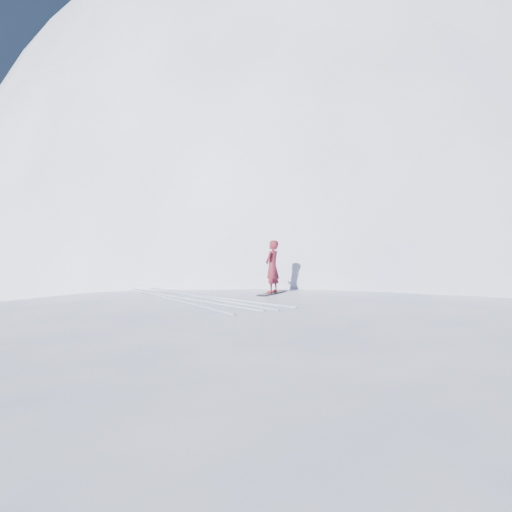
% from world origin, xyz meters
% --- Properties ---
extents(ground, '(400.00, 400.00, 0.00)m').
position_xyz_m(ground, '(0.00, 0.00, 0.00)').
color(ground, white).
rests_on(ground, ground).
extents(near_ridge, '(36.00, 28.00, 4.80)m').
position_xyz_m(near_ridge, '(1.00, 3.00, 0.00)').
color(near_ridge, white).
rests_on(near_ridge, ground).
extents(summit_peak, '(60.00, 56.00, 56.00)m').
position_xyz_m(summit_peak, '(22.00, 26.00, 0.00)').
color(summit_peak, white).
rests_on(summit_peak, ground).
extents(peak_shoulder, '(28.00, 24.00, 18.00)m').
position_xyz_m(peak_shoulder, '(10.00, 20.00, 0.00)').
color(peak_shoulder, white).
rests_on(peak_shoulder, ground).
extents(wind_bumps, '(16.00, 14.40, 1.00)m').
position_xyz_m(wind_bumps, '(-0.56, 2.12, 0.00)').
color(wind_bumps, white).
rests_on(wind_bumps, ground).
extents(snowboard, '(1.40, 0.97, 0.02)m').
position_xyz_m(snowboard, '(1.88, 3.97, 2.41)').
color(snowboard, black).
rests_on(snowboard, near_ridge).
extents(snowboarder, '(0.70, 0.62, 1.60)m').
position_xyz_m(snowboarder, '(1.88, 3.97, 3.22)').
color(snowboarder, maroon).
rests_on(snowboarder, snowboard).
extents(board_tracks, '(2.57, 5.98, 0.04)m').
position_xyz_m(board_tracks, '(-0.58, 4.10, 2.42)').
color(board_tracks, silver).
rests_on(board_tracks, ground).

